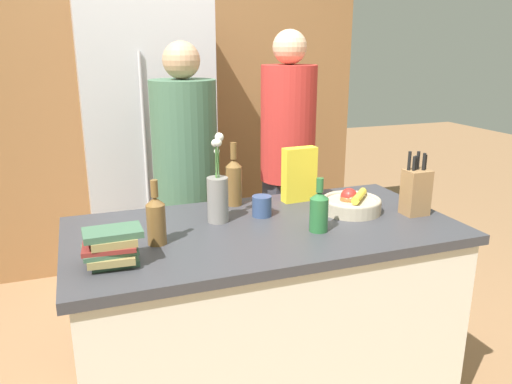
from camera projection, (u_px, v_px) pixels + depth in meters
kitchen_island at (264, 320)px, 2.22m from camera, size 1.62×0.82×0.89m
back_wall_wood at (175, 91)px, 3.63m from camera, size 2.82×0.12×2.60m
refrigerator at (148, 148)px, 3.31m from camera, size 0.80×0.62×1.92m
fruit_bowl at (351, 203)px, 2.25m from camera, size 0.27×0.27×0.11m
knife_block at (416, 191)px, 2.21m from camera, size 0.11×0.09×0.29m
flower_vase at (218, 194)px, 2.11m from camera, size 0.09×0.09×0.38m
cereal_box at (299, 175)px, 2.39m from camera, size 0.17×0.07×0.26m
coffee_mug at (262, 206)px, 2.20m from camera, size 0.10×0.11×0.09m
book_stack at (112, 247)px, 1.71m from camera, size 0.21×0.16×0.13m
bottle_oil at (319, 210)px, 2.01m from camera, size 0.08×0.08×0.22m
bottle_vinegar at (234, 181)px, 2.33m from camera, size 0.08×0.08×0.30m
bottle_wine at (156, 219)px, 1.87m from camera, size 0.07×0.07×0.25m
person_at_sink at (186, 180)px, 2.69m from camera, size 0.34×0.34×1.64m
person_in_blue at (288, 157)px, 3.04m from camera, size 0.33×0.33×1.71m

